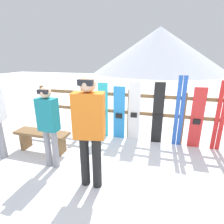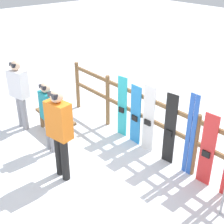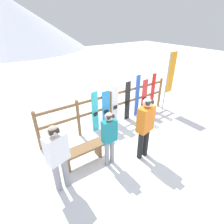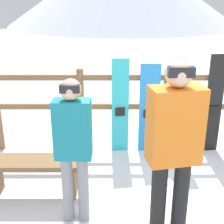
{
  "view_description": "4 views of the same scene",
  "coord_description": "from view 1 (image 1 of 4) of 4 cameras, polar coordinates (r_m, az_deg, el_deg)",
  "views": [
    {
      "loc": [
        0.73,
        -2.5,
        2.02
      ],
      "look_at": [
        -0.29,
        1.09,
        0.86
      ],
      "focal_mm": 28.0,
      "sensor_mm": 36.0,
      "label": 1
    },
    {
      "loc": [
        3.96,
        -2.61,
        3.82
      ],
      "look_at": [
        -0.26,
        0.96,
        0.97
      ],
      "focal_mm": 50.0,
      "sensor_mm": 36.0,
      "label": 2
    },
    {
      "loc": [
        -3.13,
        -2.89,
        3.48
      ],
      "look_at": [
        -0.53,
        0.86,
        1.01
      ],
      "focal_mm": 28.0,
      "sensor_mm": 36.0,
      "label": 3
    },
    {
      "loc": [
        -0.8,
        -2.72,
        2.27
      ],
      "look_at": [
        -0.79,
        0.98,
        0.87
      ],
      "focal_mm": 50.0,
      "sensor_mm": 36.0,
      "label": 4
    }
  ],
  "objects": [
    {
      "name": "fence",
      "position": [
        4.43,
        5.7,
        0.46
      ],
      "size": [
        5.17,
        0.1,
        1.27
      ],
      "color": "brown",
      "rests_on": "ground"
    },
    {
      "name": "snowboard_white",
      "position": [
        4.36,
        7.2,
        -0.02
      ],
      "size": [
        0.29,
        0.07,
        1.48
      ],
      "color": "white",
      "rests_on": "ground"
    },
    {
      "name": "ski_pair_red",
      "position": [
        4.49,
        31.83,
        -1.33
      ],
      "size": [
        0.2,
        0.02,
        1.58
      ],
      "color": "red",
      "rests_on": "ground"
    },
    {
      "name": "snowboard_blue",
      "position": [
        4.44,
        2.32,
        -0.38
      ],
      "size": [
        0.3,
        0.06,
        1.36
      ],
      "color": "#288CE0",
      "rests_on": "ground"
    },
    {
      "name": "snowboard_black_stripe",
      "position": [
        4.31,
        14.75,
        -0.55
      ],
      "size": [
        0.25,
        0.08,
        1.5
      ],
      "color": "black",
      "rests_on": "ground"
    },
    {
      "name": "person_orange",
      "position": [
        2.64,
        -7.41,
        -4.67
      ],
      "size": [
        0.5,
        0.34,
        1.79
      ],
      "color": "black",
      "rests_on": "ground"
    },
    {
      "name": "ski_pair_blue",
      "position": [
        4.31,
        21.17,
        0.03
      ],
      "size": [
        0.19,
        0.02,
        1.66
      ],
      "color": "blue",
      "rests_on": "ground"
    },
    {
      "name": "mountain_backdrop",
      "position": [
        26.2,
        15.1,
        18.87
      ],
      "size": [
        18.0,
        18.0,
        6.0
      ],
      "color": "silver",
      "rests_on": "ground"
    },
    {
      "name": "person_teal",
      "position": [
        3.36,
        -20.03,
        -3.03
      ],
      "size": [
        0.37,
        0.21,
        1.55
      ],
      "color": "gray",
      "rests_on": "ground"
    },
    {
      "name": "snowboard_red",
      "position": [
        4.4,
        25.95,
        -1.94
      ],
      "size": [
        0.27,
        0.07,
        1.42
      ],
      "color": "red",
      "rests_on": "ground"
    },
    {
      "name": "snowboard_cyan",
      "position": [
        4.55,
        -2.93,
        0.51
      ],
      "size": [
        0.25,
        0.08,
        1.43
      ],
      "color": "#2DBFCC",
      "rests_on": "ground"
    },
    {
      "name": "ground_plane",
      "position": [
        3.3,
        -0.35,
        -20.55
      ],
      "size": [
        40.0,
        40.0,
        0.0
      ],
      "primitive_type": "plane",
      "color": "white"
    },
    {
      "name": "bench",
      "position": [
        4.22,
        -21.83,
        -7.57
      ],
      "size": [
        1.23,
        0.36,
        0.46
      ],
      "color": "brown",
      "rests_on": "ground"
    }
  ]
}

